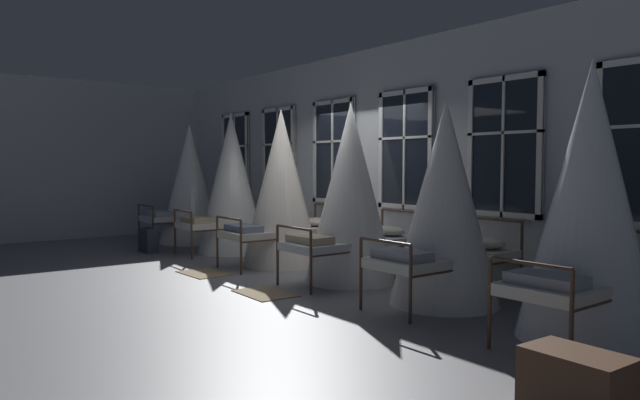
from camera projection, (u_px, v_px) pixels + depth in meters
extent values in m
plane|color=slate|center=(302.00, 273.00, 8.90)|extent=(23.63, 23.63, 0.00)
cube|color=silver|center=(372.00, 158.00, 9.61)|extent=(12.82, 0.10, 3.46)
cube|color=silver|center=(72.00, 160.00, 12.97)|extent=(0.10, 6.84, 3.46)
cube|color=black|center=(235.00, 154.00, 13.01)|extent=(1.10, 0.02, 1.76)
cube|color=silver|center=(236.00, 193.00, 13.06)|extent=(1.10, 0.06, 0.07)
cube|color=silver|center=(235.00, 115.00, 12.96)|extent=(1.10, 0.06, 0.07)
cube|color=silver|center=(224.00, 155.00, 13.42)|extent=(0.07, 0.06, 1.76)
cube|color=silver|center=(247.00, 154.00, 12.60)|extent=(0.07, 0.06, 1.76)
cube|color=silver|center=(235.00, 154.00, 13.01)|extent=(0.04, 0.06, 1.76)
cube|color=silver|center=(235.00, 146.00, 13.00)|extent=(1.10, 0.06, 0.04)
cube|color=black|center=(278.00, 153.00, 11.62)|extent=(1.10, 0.02, 1.76)
cube|color=silver|center=(278.00, 197.00, 11.67)|extent=(1.10, 0.06, 0.07)
cube|color=silver|center=(278.00, 109.00, 11.57)|extent=(1.10, 0.06, 0.07)
cube|color=silver|center=(265.00, 154.00, 12.03)|extent=(0.07, 0.06, 1.76)
cube|color=silver|center=(293.00, 153.00, 11.21)|extent=(0.07, 0.06, 1.76)
cube|color=silver|center=(278.00, 153.00, 11.62)|extent=(0.04, 0.06, 1.76)
cube|color=silver|center=(278.00, 144.00, 11.61)|extent=(1.10, 0.06, 0.04)
cube|color=black|center=(333.00, 152.00, 10.24)|extent=(1.10, 0.02, 1.76)
cube|color=silver|center=(333.00, 201.00, 10.29)|extent=(1.10, 0.06, 0.07)
cube|color=silver|center=(333.00, 102.00, 10.19)|extent=(1.10, 0.06, 0.07)
cube|color=silver|center=(315.00, 152.00, 10.65)|extent=(0.07, 0.06, 1.76)
cube|color=silver|center=(352.00, 151.00, 9.83)|extent=(0.07, 0.06, 1.76)
cube|color=silver|center=(333.00, 152.00, 10.24)|extent=(0.04, 0.06, 1.76)
cube|color=silver|center=(333.00, 141.00, 10.23)|extent=(1.10, 0.06, 0.04)
cube|color=black|center=(405.00, 150.00, 8.85)|extent=(1.10, 0.02, 1.76)
cube|color=silver|center=(405.00, 207.00, 8.90)|extent=(1.10, 0.06, 0.07)
cube|color=silver|center=(406.00, 92.00, 8.80)|extent=(1.10, 0.06, 0.07)
cube|color=silver|center=(382.00, 150.00, 9.26)|extent=(0.07, 0.06, 1.76)
cube|color=silver|center=(431.00, 149.00, 8.44)|extent=(0.07, 0.06, 1.76)
cube|color=silver|center=(405.00, 150.00, 8.85)|extent=(0.04, 0.06, 1.76)
cube|color=silver|center=(405.00, 138.00, 8.84)|extent=(1.10, 0.06, 0.04)
cube|color=black|center=(504.00, 147.00, 7.46)|extent=(1.10, 0.02, 1.76)
cube|color=silver|center=(503.00, 214.00, 7.51)|extent=(1.10, 0.06, 0.07)
cube|color=silver|center=(505.00, 79.00, 7.41)|extent=(1.10, 0.06, 0.07)
cube|color=silver|center=(471.00, 148.00, 7.87)|extent=(0.07, 0.06, 1.76)
cube|color=silver|center=(540.00, 146.00, 7.05)|extent=(0.07, 0.06, 1.76)
cube|color=silver|center=(504.00, 147.00, 7.46)|extent=(0.04, 0.06, 1.76)
cube|color=silver|center=(504.00, 133.00, 7.45)|extent=(1.10, 0.06, 0.04)
cube|color=silver|center=(599.00, 144.00, 6.49)|extent=(0.07, 0.06, 1.76)
cube|color=silver|center=(365.00, 250.00, 9.62)|extent=(9.27, 0.10, 0.36)
cylinder|color=#4C3323|center=(223.00, 216.00, 13.30)|extent=(0.04, 0.04, 0.94)
cylinder|color=#4C3323|center=(240.00, 219.00, 12.69)|extent=(0.04, 0.04, 0.94)
cylinder|color=#4C3323|center=(139.00, 224.00, 12.15)|extent=(0.04, 0.04, 0.81)
cylinder|color=#4C3323|center=(153.00, 228.00, 11.54)|extent=(0.04, 0.04, 0.81)
cylinder|color=#4C3323|center=(183.00, 218.00, 12.72)|extent=(0.05, 1.91, 0.03)
cylinder|color=#4C3323|center=(199.00, 221.00, 12.12)|extent=(0.05, 1.91, 0.03)
cylinder|color=#4C3323|center=(231.00, 196.00, 12.97)|extent=(0.76, 0.04, 0.03)
cylinder|color=#4C3323|center=(146.00, 206.00, 11.82)|extent=(0.76, 0.04, 0.03)
cube|color=silver|center=(190.00, 217.00, 12.41)|extent=(0.79, 1.94, 0.11)
ellipsoid|color=silver|center=(221.00, 209.00, 12.84)|extent=(0.59, 0.40, 0.14)
cube|color=#8C939E|center=(158.00, 214.00, 11.99)|extent=(0.63, 0.37, 0.10)
cone|color=white|center=(190.00, 183.00, 12.37)|extent=(1.28, 1.28, 2.46)
cylinder|color=#4C3323|center=(266.00, 222.00, 11.93)|extent=(0.04, 0.04, 0.94)
cylinder|color=#4C3323|center=(286.00, 225.00, 11.31)|extent=(0.04, 0.04, 0.94)
cylinder|color=#4C3323|center=(175.00, 232.00, 10.83)|extent=(0.04, 0.04, 0.81)
cylinder|color=#4C3323|center=(192.00, 236.00, 10.21)|extent=(0.04, 0.04, 0.81)
cylinder|color=#4C3323|center=(223.00, 225.00, 11.38)|extent=(0.08, 1.91, 0.03)
cylinder|color=#4C3323|center=(242.00, 228.00, 10.76)|extent=(0.08, 1.91, 0.03)
cylinder|color=#4C3323|center=(276.00, 200.00, 11.59)|extent=(0.76, 0.05, 0.03)
cylinder|color=#4C3323|center=(183.00, 211.00, 10.50)|extent=(0.76, 0.05, 0.03)
cube|color=silver|center=(232.00, 223.00, 11.06)|extent=(0.83, 1.95, 0.11)
ellipsoid|color=#B7B2A3|center=(265.00, 215.00, 11.47)|extent=(0.60, 0.41, 0.14)
cube|color=tan|center=(197.00, 220.00, 10.66)|extent=(0.64, 0.38, 0.10)
cone|color=white|center=(231.00, 182.00, 11.02)|extent=(1.28, 1.28, 2.58)
cylinder|color=#4C3323|center=(315.00, 230.00, 10.52)|extent=(0.04, 0.04, 0.94)
cylinder|color=#4C3323|center=(342.00, 234.00, 9.91)|extent=(0.04, 0.04, 0.94)
cylinder|color=#4C3323|center=(217.00, 242.00, 9.39)|extent=(0.04, 0.04, 0.81)
cylinder|color=#4C3323|center=(241.00, 247.00, 8.78)|extent=(0.04, 0.04, 0.81)
cylinder|color=#4C3323|center=(269.00, 233.00, 9.95)|extent=(0.03, 1.91, 0.03)
cylinder|color=#4C3323|center=(295.00, 238.00, 9.34)|extent=(0.03, 1.91, 0.03)
cylinder|color=#4C3323|center=(328.00, 205.00, 10.19)|extent=(0.76, 0.03, 0.03)
cylinder|color=#4C3323|center=(229.00, 218.00, 9.06)|extent=(0.76, 0.03, 0.03)
cube|color=#B7B2A3|center=(281.00, 232.00, 9.64)|extent=(0.78, 1.93, 0.11)
ellipsoid|color=beige|center=(317.00, 222.00, 10.06)|extent=(0.59, 0.40, 0.14)
cube|color=slate|center=(244.00, 228.00, 9.22)|extent=(0.63, 0.36, 0.10)
cone|color=silver|center=(281.00, 187.00, 9.60)|extent=(1.28, 1.28, 2.52)
cylinder|color=#4C3323|center=(382.00, 240.00, 9.16)|extent=(0.04, 0.04, 0.94)
cylinder|color=#4C3323|center=(418.00, 245.00, 8.56)|extent=(0.04, 0.04, 0.94)
cylinder|color=#4C3323|center=(278.00, 255.00, 8.02)|extent=(0.04, 0.04, 0.81)
cylinder|color=#4C3323|center=(311.00, 263.00, 7.41)|extent=(0.04, 0.04, 0.81)
cylinder|color=#4C3323|center=(333.00, 244.00, 8.59)|extent=(0.04, 1.91, 0.03)
cylinder|color=#4C3323|center=(368.00, 250.00, 7.98)|extent=(0.04, 1.91, 0.03)
cylinder|color=#4C3323|center=(400.00, 211.00, 8.83)|extent=(0.76, 0.04, 0.03)
cylinder|color=#4C3323|center=(293.00, 228.00, 7.69)|extent=(0.76, 0.04, 0.03)
cube|color=silver|center=(350.00, 243.00, 8.28)|extent=(0.79, 1.93, 0.11)
ellipsoid|color=#B7B2A3|center=(388.00, 231.00, 8.71)|extent=(0.59, 0.40, 0.14)
cube|color=tan|center=(310.00, 239.00, 7.86)|extent=(0.63, 0.36, 0.10)
cone|color=white|center=(350.00, 192.00, 8.24)|extent=(1.28, 1.28, 2.47)
cylinder|color=#4C3323|center=(471.00, 253.00, 7.82)|extent=(0.04, 0.04, 0.94)
cylinder|color=#4C3323|center=(521.00, 260.00, 7.21)|extent=(0.04, 0.04, 0.94)
cylinder|color=#4C3323|center=(361.00, 274.00, 6.66)|extent=(0.04, 0.04, 0.81)
cylinder|color=#4C3323|center=(410.00, 285.00, 6.06)|extent=(0.04, 0.04, 0.81)
cylinder|color=#4C3323|center=(420.00, 259.00, 7.23)|extent=(0.06, 1.91, 0.03)
cylinder|color=#4C3323|center=(471.00, 267.00, 6.63)|extent=(0.06, 1.91, 0.03)
cylinder|color=#4C3323|center=(496.00, 219.00, 7.49)|extent=(0.76, 0.04, 0.03)
cylinder|color=#4C3323|center=(385.00, 241.00, 6.33)|extent=(0.76, 0.04, 0.03)
cube|color=silver|center=(444.00, 258.00, 6.93)|extent=(0.80, 1.94, 0.11)
ellipsoid|color=beige|center=(483.00, 243.00, 7.36)|extent=(0.59, 0.41, 0.14)
cube|color=#8C939E|center=(402.00, 255.00, 6.50)|extent=(0.63, 0.37, 0.10)
cone|color=white|center=(445.00, 203.00, 6.89)|extent=(1.28, 1.28, 2.36)
cylinder|color=#4C3323|center=(598.00, 272.00, 6.42)|extent=(0.04, 0.04, 0.94)
cylinder|color=#4C3323|center=(490.00, 303.00, 5.25)|extent=(0.04, 0.04, 0.81)
cylinder|color=#4C3323|center=(572.00, 321.00, 4.65)|extent=(0.04, 0.04, 0.81)
cylinder|color=#4C3323|center=(550.00, 282.00, 5.83)|extent=(0.08, 1.91, 0.03)
cylinder|color=#4C3323|center=(629.00, 295.00, 5.24)|extent=(0.08, 1.91, 0.03)
cylinder|color=#4C3323|center=(636.00, 232.00, 6.10)|extent=(0.76, 0.05, 0.03)
cylinder|color=#4C3323|center=(529.00, 263.00, 4.93)|extent=(0.76, 0.05, 0.03)
cube|color=silver|center=(587.00, 282.00, 5.53)|extent=(0.83, 1.95, 0.11)
ellipsoid|color=beige|center=(624.00, 261.00, 5.97)|extent=(0.60, 0.41, 0.14)
cube|color=#8C939E|center=(546.00, 280.00, 5.10)|extent=(0.64, 0.38, 0.10)
cone|color=white|center=(590.00, 200.00, 5.49)|extent=(1.28, 1.28, 2.59)
cube|color=#8E7A5B|center=(204.00, 273.00, 8.89)|extent=(0.82, 0.59, 0.01)
cube|color=#8E7A5B|center=(265.00, 293.00, 7.51)|extent=(0.81, 0.58, 0.01)
cube|color=#2D3342|center=(148.00, 240.00, 11.09)|extent=(0.57, 0.23, 0.44)
cube|color=tan|center=(154.00, 240.00, 11.15)|extent=(0.50, 0.04, 0.03)
torus|color=#2D3342|center=(148.00, 227.00, 11.07)|extent=(0.15, 0.15, 0.02)
cube|color=#472D1E|center=(577.00, 384.00, 3.84)|extent=(0.65, 0.41, 0.42)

